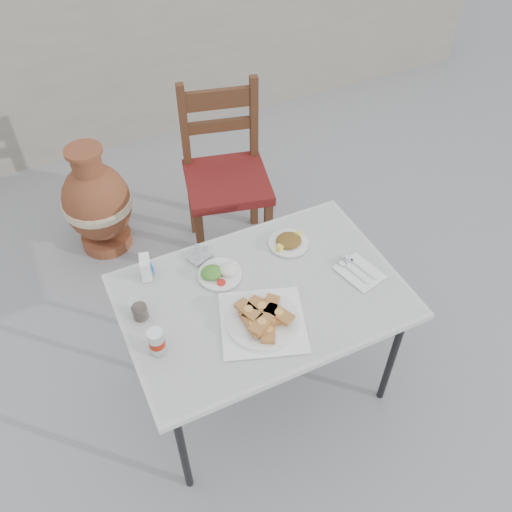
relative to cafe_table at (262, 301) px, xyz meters
name	(u,v)px	position (x,y,z in m)	size (l,w,h in m)	color
ground	(293,380)	(0.15, -0.06, -0.64)	(80.00, 80.00, 0.00)	slate
cafe_table	(262,301)	(0.00, 0.00, 0.00)	(1.15, 0.79, 0.69)	black
pide_plate	(263,317)	(-0.06, -0.13, 0.08)	(0.42, 0.42, 0.07)	white
salad_rice_plate	(219,272)	(-0.12, 0.17, 0.07)	(0.19, 0.19, 0.05)	silver
salad_chopped_plate	(289,242)	(0.23, 0.20, 0.06)	(0.18, 0.18, 0.04)	silver
soda_can	(157,341)	(-0.47, -0.07, 0.10)	(0.06, 0.06, 0.11)	silver
cola_glass	(139,310)	(-0.48, 0.11, 0.09)	(0.07, 0.07, 0.10)	white
napkin_holder	(146,267)	(-0.39, 0.30, 0.10)	(0.07, 0.09, 0.10)	white
condiment_caddy	(200,255)	(-0.15, 0.30, 0.07)	(0.11, 0.10, 0.07)	silver
cutlery_napkin	(357,270)	(0.41, -0.07, 0.05)	(0.18, 0.21, 0.01)	white
chair	(226,175)	(0.27, 0.99, -0.12)	(0.55, 0.55, 1.02)	#39210F
terracotta_urn	(97,203)	(-0.41, 1.31, -0.32)	(0.40, 0.40, 0.70)	brown
back_wall	(126,57)	(0.15, 2.44, -0.04)	(6.00, 0.25, 1.20)	gray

